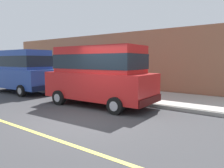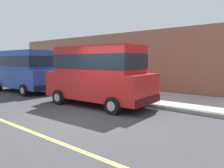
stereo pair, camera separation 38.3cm
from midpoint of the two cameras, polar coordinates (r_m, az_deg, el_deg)
ground_plane at (r=7.12m, az=-7.46°, el=-9.51°), size 80.00×80.00×0.00m
curb at (r=9.52m, az=6.69°, el=-5.02°), size 0.16×64.00×0.14m
sidewalk at (r=11.06m, az=11.70°, el=-3.53°), size 3.60×64.00×0.14m
lane_centre_line at (r=6.18m, az=-18.54°, el=-12.22°), size 0.12×57.60×0.01m
car_red_van at (r=9.17m, az=-2.48°, el=2.93°), size 2.25×4.96×2.52m
car_blue_van at (r=14.13m, az=-21.58°, el=3.68°), size 2.21×4.94×2.52m
dog_brown at (r=10.95m, az=5.98°, el=-1.63°), size 0.50×0.64×0.49m
building_facade at (r=15.25m, az=-0.28°, el=6.06°), size 0.50×20.00×3.74m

